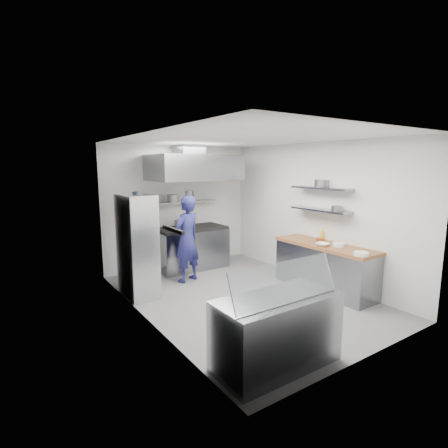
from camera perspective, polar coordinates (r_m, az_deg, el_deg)
floor at (r=6.49m, az=3.01°, el=-11.70°), size 5.00×5.00×0.00m
ceiling at (r=6.07m, az=3.25°, el=13.80°), size 5.00×5.00×0.00m
wall_back at (r=8.24m, az=-7.38°, el=2.84°), size 3.60×2.80×0.02m
wall_front at (r=4.42m, az=23.00°, el=-3.58°), size 3.60×2.80×0.02m
wall_left at (r=5.26m, az=-12.77°, el=-1.08°), size 2.80×5.00×0.02m
wall_right at (r=7.34m, az=14.45°, el=1.80°), size 2.80×5.00×0.02m
gas_range at (r=8.10m, az=-5.34°, el=-4.07°), size 1.60×0.80×0.90m
cooktop at (r=8.00m, az=-5.39°, el=-0.72°), size 1.57×0.78×0.06m
stock_pot_left at (r=7.79m, az=-6.99°, el=-0.07°), size 0.30×0.30×0.20m
stock_pot_mid at (r=7.98m, az=-5.95°, el=0.33°), size 0.35×0.35×0.24m
over_range_shelf at (r=8.13m, az=-6.26°, el=3.62°), size 1.60×0.30×0.04m
shelf_pot_a at (r=7.80m, az=-8.38°, el=4.14°), size 0.26×0.26×0.18m
shelf_pot_b at (r=8.41m, az=-5.87°, el=4.71°), size 0.27×0.27×0.22m
extractor_hood at (r=7.72m, az=-4.92°, el=9.14°), size 1.90×1.15×0.55m
hood_duct at (r=7.93m, az=-5.76°, el=11.88°), size 0.55×0.55×0.24m
red_firebox at (r=7.71m, az=-15.53°, el=2.27°), size 0.22×0.10×0.26m
chef at (r=7.10m, az=-6.09°, el=-2.47°), size 0.74×0.61×1.76m
wire_rack at (r=6.48m, az=-14.00°, el=-3.44°), size 0.50×0.90×1.85m
rack_bin_a at (r=6.47m, az=-13.82°, el=-4.59°), size 0.15×0.19×0.17m
rack_bin_b at (r=6.59m, az=-14.72°, el=0.07°), size 0.14×0.18×0.16m
rack_jar at (r=6.47m, az=-14.23°, el=4.38°), size 0.11×0.11×0.18m
knife_strip at (r=4.42m, az=-8.32°, el=-0.93°), size 0.04×0.55×0.05m
prep_counter_base at (r=6.91m, az=16.05°, el=-7.04°), size 0.62×2.00×0.84m
prep_counter_top at (r=6.80m, az=16.22°, el=-3.40°), size 0.65×2.04×0.06m
plate_stack_a at (r=6.11m, az=21.49°, el=-4.56°), size 0.23×0.23×0.06m
plate_stack_b at (r=6.66m, az=18.19°, el=-3.24°), size 0.21×0.21×0.06m
copper_pan at (r=7.06m, az=15.47°, el=-2.40°), size 0.16×0.16×0.06m
squeeze_bottle at (r=7.18m, az=15.64°, el=-1.72°), size 0.06×0.06×0.18m
mixing_bowl at (r=6.60m, az=15.75°, el=-3.25°), size 0.30×0.30×0.06m
wall_shelf_lower at (r=7.01m, az=15.43°, el=2.24°), size 0.30×1.30×0.04m
wall_shelf_upper at (r=6.97m, az=15.58°, el=5.66°), size 0.30×1.30×0.04m
shelf_pot_c at (r=6.72m, az=17.98°, el=2.42°), size 0.21×0.21×0.10m
shelf_pot_d at (r=7.08m, az=15.65°, el=6.44°), size 0.28×0.28×0.14m
display_case at (r=4.32m, az=8.57°, el=-16.98°), size 1.50×0.70×0.85m
display_glass at (r=3.99m, az=9.97°, el=-9.25°), size 1.47×0.19×0.42m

